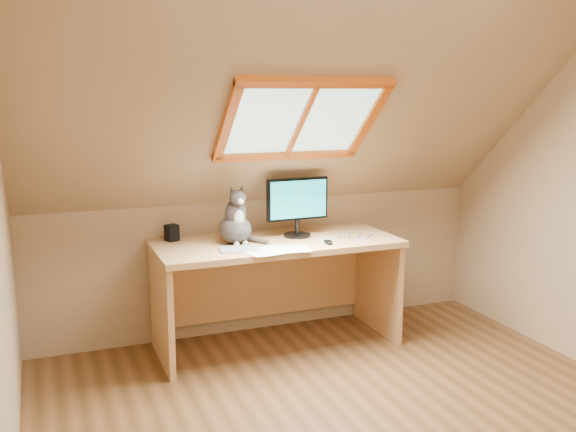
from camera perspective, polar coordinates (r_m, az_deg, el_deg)
name	(u,v)px	position (r m, az deg, el deg)	size (l,w,h in m)	color
room_shell	(393,170)	(3.07, 9.33, 4.04)	(3.52, 3.52, 2.41)	tan
desk	(273,270)	(4.60, -1.34, -4.79)	(1.70, 0.74, 0.77)	tan
monitor	(297,203)	(4.55, 0.85, 1.17)	(0.46, 0.19, 0.42)	black
cat	(236,222)	(4.38, -4.69, -0.56)	(0.24, 0.28, 0.41)	#47413F
desk_speaker	(172,233)	(4.52, -10.29, -1.48)	(0.08, 0.08, 0.11)	black
graphics_tablet	(239,249)	(4.22, -4.39, -2.95)	(0.25, 0.18, 0.01)	#B2B2B7
mouse	(328,242)	(4.38, 3.59, -2.31)	(0.05, 0.09, 0.03)	black
papers	(277,250)	(4.21, -1.02, -3.00)	(0.35, 0.30, 0.01)	white
cables	(344,238)	(4.56, 4.97, -1.94)	(0.51, 0.26, 0.01)	silver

